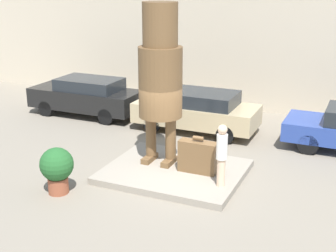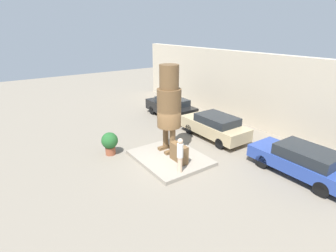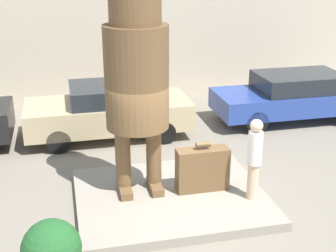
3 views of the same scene
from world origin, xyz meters
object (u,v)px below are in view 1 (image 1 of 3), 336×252
object	(u,v)px
tourist	(222,153)
planter_pot	(57,167)
statue_figure	(160,72)
parked_car_tan	(197,110)
giant_suitcase	(198,157)
parked_car_black	(86,96)

from	to	relation	value
tourist	planter_pot	xyz separation A→B (m)	(-4.00, -1.82, -0.40)
statue_figure	parked_car_tan	world-z (taller)	statue_figure
giant_suitcase	statue_figure	bearing A→B (deg)	167.01
tourist	parked_car_black	world-z (taller)	tourist
tourist	planter_pot	world-z (taller)	tourist
planter_pot	statue_figure	bearing A→B (deg)	56.75
parked_car_tan	planter_pot	bearing A→B (deg)	75.85
planter_pot	parked_car_tan	bearing A→B (deg)	75.85
statue_figure	giant_suitcase	world-z (taller)	statue_figure
statue_figure	giant_suitcase	bearing A→B (deg)	-12.99
tourist	planter_pot	size ratio (longest dim) A/B	1.35
giant_suitcase	tourist	world-z (taller)	tourist
tourist	giant_suitcase	bearing A→B (deg)	145.48
tourist	parked_car_tan	bearing A→B (deg)	117.57
parked_car_black	parked_car_tan	world-z (taller)	parked_car_black
parked_car_black	planter_pot	world-z (taller)	parked_car_black
statue_figure	tourist	size ratio (longest dim) A/B	2.73
statue_figure	parked_car_tan	distance (m)	4.24
tourist	parked_car_black	size ratio (longest dim) A/B	0.37
statue_figure	tourist	distance (m)	3.00
tourist	statue_figure	bearing A→B (deg)	157.44
parked_car_tan	planter_pot	xyz separation A→B (m)	(-1.61, -6.39, -0.08)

